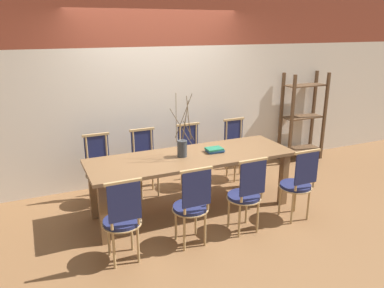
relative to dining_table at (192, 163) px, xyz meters
The scene contains 14 objects.
ground_plane 0.65m from the dining_table, ahead, with size 16.00×16.00×0.00m, color brown.
wall_rear 1.57m from the dining_table, 90.00° to the left, with size 12.00×0.06×3.20m.
dining_table is the anchor object (origin of this frame).
chair_near_leftend 1.31m from the dining_table, 145.38° to the right, with size 0.40×0.40×0.92m.
chair_near_left 0.82m from the dining_table, 114.01° to the right, with size 0.40×0.40×0.92m.
chair_near_center 0.83m from the dining_table, 65.38° to the right, with size 0.40×0.40×0.92m.
chair_near_right 1.31m from the dining_table, 34.66° to the right, with size 0.40×0.40×0.92m.
chair_far_leftend 1.26m from the dining_table, 143.90° to the left, with size 0.40×0.40×0.92m.
chair_far_left 0.84m from the dining_table, 117.23° to the left, with size 0.40×0.40×0.92m.
chair_far_center 0.82m from the dining_table, 66.90° to the left, with size 0.40×0.40×0.92m.
chair_far_right 1.32m from the dining_table, 34.24° to the left, with size 0.40×0.40×0.92m.
vase_centerpiece 0.26m from the dining_table, behind, with size 0.33×0.33×0.77m.
book_stack 0.34m from the dining_table, ahead, with size 0.23×0.18×0.05m.
shelving_rack 2.76m from the dining_table, 21.62° to the left, with size 0.75×0.33×1.53m.
Camera 1 is at (-1.78, -3.98, 2.27)m, focal length 35.00 mm.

